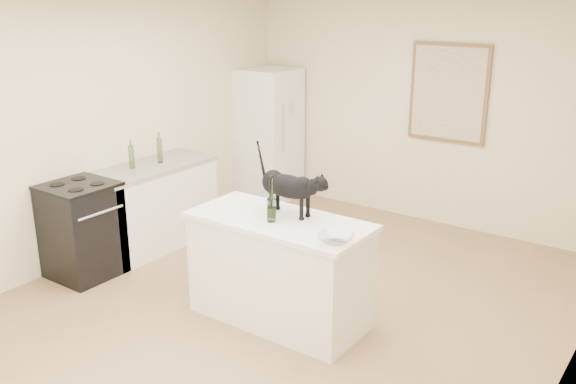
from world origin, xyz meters
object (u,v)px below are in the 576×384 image
(wine_bottle, at_px, (271,202))
(black_cat, at_px, (288,189))
(stove, at_px, (82,231))
(fridge, at_px, (268,135))
(glass_bowl, at_px, (336,238))

(wine_bottle, bearing_deg, black_cat, 86.87)
(stove, xyz_separation_m, wine_bottle, (2.04, 0.31, 0.62))
(fridge, relative_size, glass_bowl, 6.57)
(fridge, xyz_separation_m, black_cat, (2.05, -2.43, 0.26))
(stove, xyz_separation_m, black_cat, (2.05, 0.52, 0.66))
(stove, relative_size, fridge, 0.53)
(fridge, bearing_deg, black_cat, -49.80)
(stove, bearing_deg, wine_bottle, 8.67)
(wine_bottle, distance_m, glass_bowl, 0.66)
(black_cat, bearing_deg, glass_bowl, -24.07)
(glass_bowl, bearing_deg, fridge, 134.63)
(fridge, distance_m, black_cat, 3.19)
(wine_bottle, bearing_deg, glass_bowl, -6.70)
(black_cat, height_order, wine_bottle, black_cat)
(wine_bottle, bearing_deg, fridge, 127.68)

